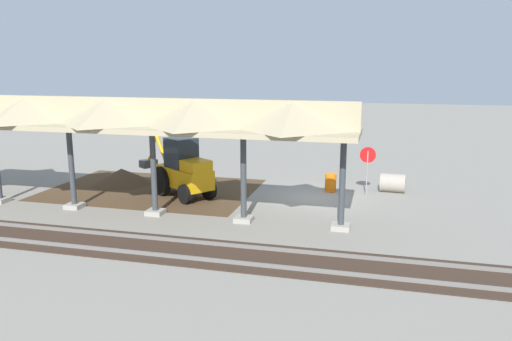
{
  "coord_description": "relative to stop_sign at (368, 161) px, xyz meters",
  "views": [
    {
      "loc": [
        -2.9,
        22.85,
        6.25
      ],
      "look_at": [
        2.45,
        1.89,
        1.6
      ],
      "focal_mm": 35.0,
      "sensor_mm": 36.0,
      "label": 1
    }
  ],
  "objects": [
    {
      "name": "ground_plane",
      "position": [
        2.29,
        1.14,
        -1.7
      ],
      "size": [
        120.0,
        120.0,
        0.0
      ],
      "primitive_type": "plane",
      "color": "gray"
    },
    {
      "name": "traffic_barrel",
      "position": [
        1.75,
        -0.28,
        -1.25
      ],
      "size": [
        0.56,
        0.56,
        0.9
      ],
      "primitive_type": "cylinder",
      "color": "orange",
      "rests_on": "ground"
    },
    {
      "name": "dirt_work_zone",
      "position": [
        10.55,
        1.6,
        -1.7
      ],
      "size": [
        10.23,
        7.0,
        0.01
      ],
      "primitive_type": "cube",
      "color": "#4C3823",
      "rests_on": "ground"
    },
    {
      "name": "concrete_pipe",
      "position": [
        -1.24,
        -0.97,
        -1.24
      ],
      "size": [
        1.26,
        1.0,
        0.91
      ],
      "color": "#9E9384",
      "rests_on": "ground"
    },
    {
      "name": "platform_canopy",
      "position": [
        10.46,
        5.45,
        2.47
      ],
      "size": [
        20.61,
        3.2,
        4.9
      ],
      "color": "#9E998E",
      "rests_on": "ground"
    },
    {
      "name": "backhoe",
      "position": [
        8.56,
        2.33,
        -0.44
      ],
      "size": [
        5.03,
        4.03,
        2.82
      ],
      "color": "orange",
      "rests_on": "ground"
    },
    {
      "name": "dirt_mound",
      "position": [
        12.66,
        0.78,
        -1.7
      ],
      "size": [
        6.39,
        6.39,
        1.62
      ],
      "primitive_type": "cone",
      "color": "#4C3823",
      "rests_on": "ground"
    },
    {
      "name": "rail_tracks",
      "position": [
        2.29,
        9.09,
        -1.67
      ],
      "size": [
        60.0,
        2.58,
        0.15
      ],
      "color": "slate",
      "rests_on": "ground"
    },
    {
      "name": "stop_sign",
      "position": [
        0.0,
        0.0,
        0.0
      ],
      "size": [
        0.76,
        0.08,
        2.36
      ],
      "color": "gray",
      "rests_on": "ground"
    }
  ]
}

